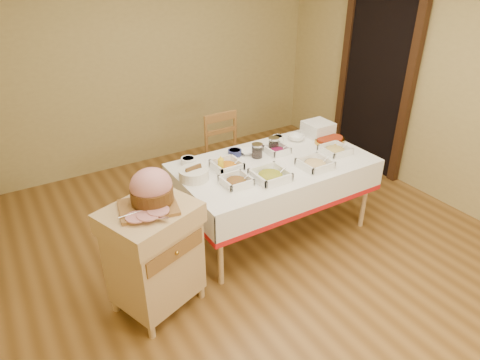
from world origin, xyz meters
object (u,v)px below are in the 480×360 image
object	(u,v)px
butcher_cart	(154,253)
preserve_jar_left	(257,151)
preserve_jar_right	(274,145)
plate_stack	(318,129)
dining_table	(274,177)
ham_on_board	(151,190)
dining_chair	(228,157)
brass_platter	(330,140)
mustard_bottle	(221,165)
bread_basket	(194,174)

from	to	relation	value
butcher_cart	preserve_jar_left	xyz separation A→B (m)	(1.28, 0.54, 0.31)
preserve_jar_right	plate_stack	size ratio (longest dim) A/B	0.51
dining_table	ham_on_board	bearing A→B (deg)	-165.70
dining_chair	brass_platter	xyz separation A→B (m)	(0.79, -0.74, 0.29)
dining_chair	mustard_bottle	distance (m)	0.96
dining_chair	plate_stack	xyz separation A→B (m)	(0.80, -0.54, 0.34)
preserve_jar_right	brass_platter	xyz separation A→B (m)	(0.61, -0.13, -0.04)
butcher_cart	ham_on_board	bearing A→B (deg)	38.08
bread_basket	ham_on_board	bearing A→B (deg)	-141.29
preserve_jar_left	mustard_bottle	distance (m)	0.46
dining_table	mustard_bottle	size ratio (longest dim) A/B	10.86
dining_chair	preserve_jar_right	size ratio (longest dim) A/B	7.03
plate_stack	brass_platter	xyz separation A→B (m)	(-0.01, -0.20, -0.05)
preserve_jar_right	bread_basket	world-z (taller)	preserve_jar_right
dining_table	plate_stack	xyz separation A→B (m)	(0.77, 0.28, 0.24)
butcher_cart	plate_stack	size ratio (longest dim) A/B	3.35
dining_table	preserve_jar_right	size ratio (longest dim) A/B	13.45
mustard_bottle	preserve_jar_left	bearing A→B (deg)	12.67
brass_platter	dining_chair	bearing A→B (deg)	137.01
dining_table	bread_basket	xyz separation A→B (m)	(-0.78, 0.09, 0.21)
brass_platter	plate_stack	bearing A→B (deg)	88.02
brass_platter	bread_basket	bearing A→B (deg)	179.80
brass_platter	butcher_cart	bearing A→B (deg)	-167.90
preserve_jar_left	plate_stack	world-z (taller)	plate_stack
butcher_cart	ham_on_board	size ratio (longest dim) A/B	2.10
ham_on_board	preserve_jar_left	bearing A→B (deg)	22.33
dining_chair	butcher_cart	bearing A→B (deg)	-138.07
dining_chair	preserve_jar_right	bearing A→B (deg)	-73.66
dining_chair	brass_platter	distance (m)	1.12
brass_platter	dining_table	bearing A→B (deg)	-173.62
bread_basket	brass_platter	size ratio (longest dim) A/B	0.75
dining_table	plate_stack	world-z (taller)	plate_stack
dining_table	brass_platter	world-z (taller)	brass_platter
dining_table	butcher_cart	world-z (taller)	butcher_cart
dining_table	preserve_jar_left	xyz separation A→B (m)	(-0.08, 0.17, 0.22)
dining_chair	plate_stack	bearing A→B (deg)	-33.97
butcher_cart	dining_chair	distance (m)	1.78
ham_on_board	mustard_bottle	world-z (taller)	ham_on_board
dining_table	bread_basket	size ratio (longest dim) A/B	7.07
bread_basket	plate_stack	bearing A→B (deg)	7.14
preserve_jar_left	mustard_bottle	xyz separation A→B (m)	(-0.45, -0.10, 0.01)
mustard_bottle	plate_stack	xyz separation A→B (m)	(1.29, 0.21, -0.00)
dining_chair	ham_on_board	world-z (taller)	ham_on_board
dining_table	ham_on_board	size ratio (longest dim) A/B	4.26
ham_on_board	brass_platter	world-z (taller)	ham_on_board
ham_on_board	mustard_bottle	size ratio (longest dim) A/B	2.55
dining_chair	plate_stack	distance (m)	1.02
ham_on_board	bread_basket	distance (m)	0.71
ham_on_board	plate_stack	distance (m)	2.18
preserve_jar_right	brass_platter	size ratio (longest dim) A/B	0.39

